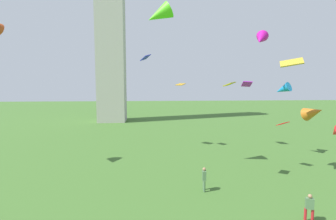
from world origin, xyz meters
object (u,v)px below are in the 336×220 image
object	(u,v)px
kite_flying_8	(229,84)
kite_flying_9	(283,89)
kite_flying_1	(180,84)
kite_flying_5	(145,58)
person_3	(309,206)
person_2	(204,178)
kite_flying_11	(261,39)
kite_flying_3	(336,132)
kite_flying_6	(292,62)
kite_flying_10	(159,15)
kite_flying_7	(247,84)
kite_flying_0	(283,124)
kite_flying_4	(314,112)

from	to	relation	value
kite_flying_8	kite_flying_9	size ratio (longest dim) A/B	0.60
kite_flying_1	kite_flying_5	bearing A→B (deg)	-126.64
kite_flying_5	person_3	bearing A→B (deg)	-3.32
person_2	kite_flying_11	size ratio (longest dim) A/B	0.76
kite_flying_11	kite_flying_8	bearing A→B (deg)	-95.63
kite_flying_3	kite_flying_6	distance (m)	6.03
kite_flying_11	kite_flying_9	bearing A→B (deg)	57.20
person_3	kite_flying_10	bearing A→B (deg)	-25.20
kite_flying_8	kite_flying_10	xyz separation A→B (m)	(-5.23, 2.91, 5.79)
kite_flying_7	kite_flying_8	size ratio (longest dim) A/B	1.41
kite_flying_8	kite_flying_11	distance (m)	8.35
kite_flying_10	kite_flying_5	bearing A→B (deg)	-173.57
kite_flying_0	kite_flying_6	bearing A→B (deg)	-41.14
kite_flying_3	kite_flying_0	bearing A→B (deg)	-60.04
kite_flying_0	kite_flying_5	world-z (taller)	kite_flying_5
person_3	kite_flying_6	bearing A→B (deg)	-86.77
person_2	kite_flying_10	distance (m)	13.60
kite_flying_4	kite_flying_10	world-z (taller)	kite_flying_10
kite_flying_1	kite_flying_6	xyz separation A→B (m)	(7.31, -10.56, 1.66)
kite_flying_4	kite_flying_8	bearing A→B (deg)	176.66
person_3	kite_flying_6	size ratio (longest dim) A/B	0.86
kite_flying_6	person_2	bearing A→B (deg)	-138.30
kite_flying_0	kite_flying_10	xyz separation A→B (m)	(-11.13, 0.21, 9.31)
kite_flying_0	kite_flying_6	world-z (taller)	kite_flying_6
kite_flying_7	kite_flying_10	size ratio (longest dim) A/B	0.68
kite_flying_3	kite_flying_11	distance (m)	10.90
kite_flying_8	kite_flying_10	world-z (taller)	kite_flying_10
kite_flying_11	kite_flying_6	bearing A→B (deg)	-51.68
kite_flying_1	kite_flying_0	bearing A→B (deg)	7.55
person_3	kite_flying_11	distance (m)	15.97
kite_flying_3	kite_flying_10	xyz separation A→B (m)	(-12.64, 4.73, 9.24)
kite_flying_8	kite_flying_9	xyz separation A→B (m)	(7.86, 6.49, -0.52)
kite_flying_0	kite_flying_6	size ratio (longest dim) A/B	0.60
kite_flying_6	kite_flying_7	distance (m)	10.63
kite_flying_11	kite_flying_5	bearing A→B (deg)	-169.07
kite_flying_1	kite_flying_7	size ratio (longest dim) A/B	0.77
kite_flying_0	kite_flying_8	bearing A→B (deg)	-85.59
kite_flying_10	kite_flying_11	bearing A→B (deg)	100.64
kite_flying_7	kite_flying_10	bearing A→B (deg)	136.51
kite_flying_1	kite_flying_10	size ratio (longest dim) A/B	0.52
person_2	kite_flying_6	world-z (taller)	kite_flying_6
person_2	kite_flying_6	distance (m)	11.13
kite_flying_5	kite_flying_9	distance (m)	15.34
person_2	kite_flying_1	size ratio (longest dim) A/B	1.34
person_2	kite_flying_8	distance (m)	7.22
kite_flying_6	kite_flying_9	bearing A→B (deg)	93.91
kite_flying_5	kite_flying_8	distance (m)	12.80
kite_flying_3	kite_flying_10	bearing A→B (deg)	-9.01
kite_flying_0	kite_flying_6	distance (m)	5.87
kite_flying_3	person_2	bearing A→B (deg)	9.48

